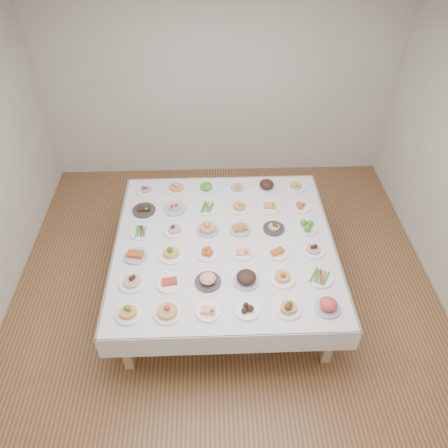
{
  "coord_description": "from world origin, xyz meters",
  "views": [
    {
      "loc": [
        -0.13,
        -3.29,
        4.07
      ],
      "look_at": [
        -0.0,
        0.22,
        0.88
      ],
      "focal_mm": 35.0,
      "sensor_mm": 36.0,
      "label": 1
    }
  ],
  "objects_px": {
    "dish_0": "(128,311)",
    "dish_35": "(296,184)",
    "dish_18": "(141,231)",
    "display_table": "(224,246)"
  },
  "relations": [
    {
      "from": "display_table",
      "to": "dish_0",
      "type": "distance_m",
      "value": 1.3
    },
    {
      "from": "dish_0",
      "to": "dish_35",
      "type": "height_order",
      "value": "same"
    },
    {
      "from": "dish_18",
      "to": "dish_35",
      "type": "relative_size",
      "value": 1.03
    },
    {
      "from": "display_table",
      "to": "dish_35",
      "type": "distance_m",
      "value": 1.31
    },
    {
      "from": "dish_0",
      "to": "dish_35",
      "type": "bearing_deg",
      "value": 45.32
    },
    {
      "from": "dish_0",
      "to": "dish_35",
      "type": "distance_m",
      "value": 2.61
    },
    {
      "from": "dish_0",
      "to": "dish_18",
      "type": "distance_m",
      "value": 1.1
    },
    {
      "from": "dish_0",
      "to": "dish_18",
      "type": "height_order",
      "value": "dish_0"
    },
    {
      "from": "display_table",
      "to": "dish_35",
      "type": "relative_size",
      "value": 9.83
    },
    {
      "from": "dish_35",
      "to": "dish_0",
      "type": "bearing_deg",
      "value": -134.68
    }
  ]
}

